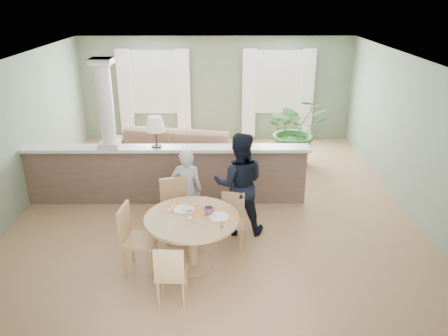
{
  "coord_description": "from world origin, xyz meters",
  "views": [
    {
      "loc": [
        0.13,
        -7.31,
        3.77
      ],
      "look_at": [
        0.17,
        -1.0,
        1.18
      ],
      "focal_mm": 35.0,
      "sensor_mm": 36.0,
      "label": 1
    }
  ],
  "objects_px": {
    "dining_table": "(193,227)",
    "houseplant": "(296,130)",
    "chair_far_man": "(232,217)",
    "chair_near": "(171,272)",
    "child_person": "(187,190)",
    "chair_side": "(134,236)",
    "chair_far_boy": "(175,206)",
    "sofa": "(170,155)",
    "man_person": "(239,184)"
  },
  "relations": [
    {
      "from": "dining_table",
      "to": "houseplant",
      "type": "bearing_deg",
      "value": 63.18
    },
    {
      "from": "houseplant",
      "to": "chair_far_man",
      "type": "bearing_deg",
      "value": -113.34
    },
    {
      "from": "dining_table",
      "to": "chair_near",
      "type": "xyz_separation_m",
      "value": [
        -0.23,
        -0.83,
        -0.16
      ]
    },
    {
      "from": "chair_near",
      "to": "child_person",
      "type": "distance_m",
      "value": 1.97
    },
    {
      "from": "dining_table",
      "to": "chair_side",
      "type": "bearing_deg",
      "value": -173.49
    },
    {
      "from": "child_person",
      "to": "chair_side",
      "type": "bearing_deg",
      "value": 62.44
    },
    {
      "from": "dining_table",
      "to": "chair_far_boy",
      "type": "height_order",
      "value": "chair_far_boy"
    },
    {
      "from": "chair_side",
      "to": "child_person",
      "type": "xyz_separation_m",
      "value": [
        0.66,
        1.22,
        0.14
      ]
    },
    {
      "from": "chair_far_man",
      "to": "chair_side",
      "type": "bearing_deg",
      "value": -146.73
    },
    {
      "from": "chair_far_boy",
      "to": "chair_near",
      "type": "relative_size",
      "value": 1.14
    },
    {
      "from": "chair_far_boy",
      "to": "houseplant",
      "type": "bearing_deg",
      "value": 38.19
    },
    {
      "from": "sofa",
      "to": "houseplant",
      "type": "relative_size",
      "value": 1.97
    },
    {
      "from": "chair_side",
      "to": "chair_far_boy",
      "type": "bearing_deg",
      "value": -20.24
    },
    {
      "from": "chair_side",
      "to": "chair_near",
      "type": "bearing_deg",
      "value": -134.25
    },
    {
      "from": "dining_table",
      "to": "chair_side",
      "type": "distance_m",
      "value": 0.83
    },
    {
      "from": "dining_table",
      "to": "man_person",
      "type": "relative_size",
      "value": 0.78
    },
    {
      "from": "chair_far_man",
      "to": "chair_far_boy",
      "type": "bearing_deg",
      "value": 172.58
    },
    {
      "from": "houseplant",
      "to": "dining_table",
      "type": "distance_m",
      "value": 4.7
    },
    {
      "from": "sofa",
      "to": "houseplant",
      "type": "height_order",
      "value": "houseplant"
    },
    {
      "from": "sofa",
      "to": "chair_far_man",
      "type": "distance_m",
      "value": 3.06
    },
    {
      "from": "child_person",
      "to": "chair_far_boy",
      "type": "bearing_deg",
      "value": 58.17
    },
    {
      "from": "dining_table",
      "to": "chair_near",
      "type": "distance_m",
      "value": 0.88
    },
    {
      "from": "dining_table",
      "to": "chair_side",
      "type": "height_order",
      "value": "chair_side"
    },
    {
      "from": "houseplant",
      "to": "chair_near",
      "type": "height_order",
      "value": "houseplant"
    },
    {
      "from": "chair_far_boy",
      "to": "chair_side",
      "type": "relative_size",
      "value": 0.97
    },
    {
      "from": "chair_near",
      "to": "man_person",
      "type": "relative_size",
      "value": 0.51
    },
    {
      "from": "sofa",
      "to": "chair_far_boy",
      "type": "relative_size",
      "value": 3.13
    },
    {
      "from": "sofa",
      "to": "chair_far_man",
      "type": "xyz_separation_m",
      "value": [
        1.28,
        -2.78,
        0.01
      ]
    },
    {
      "from": "sofa",
      "to": "man_person",
      "type": "height_order",
      "value": "man_person"
    },
    {
      "from": "child_person",
      "to": "man_person",
      "type": "distance_m",
      "value": 0.88
    },
    {
      "from": "chair_far_boy",
      "to": "child_person",
      "type": "relative_size",
      "value": 0.7
    },
    {
      "from": "child_person",
      "to": "chair_near",
      "type": "bearing_deg",
      "value": 88.98
    },
    {
      "from": "dining_table",
      "to": "man_person",
      "type": "bearing_deg",
      "value": 55.42
    },
    {
      "from": "chair_side",
      "to": "houseplant",
      "type": "bearing_deg",
      "value": -27.51
    },
    {
      "from": "dining_table",
      "to": "man_person",
      "type": "height_order",
      "value": "man_person"
    },
    {
      "from": "child_person",
      "to": "dining_table",
      "type": "bearing_deg",
      "value": 99.25
    },
    {
      "from": "chair_near",
      "to": "child_person",
      "type": "height_order",
      "value": "child_person"
    },
    {
      "from": "man_person",
      "to": "chair_far_man",
      "type": "bearing_deg",
      "value": 75.42
    },
    {
      "from": "chair_side",
      "to": "man_person",
      "type": "xyz_separation_m",
      "value": [
        1.52,
        1.1,
        0.3
      ]
    },
    {
      "from": "chair_far_boy",
      "to": "man_person",
      "type": "distance_m",
      "value": 1.09
    },
    {
      "from": "chair_side",
      "to": "child_person",
      "type": "bearing_deg",
      "value": -21.56
    },
    {
      "from": "chair_far_boy",
      "to": "man_person",
      "type": "height_order",
      "value": "man_person"
    },
    {
      "from": "chair_far_boy",
      "to": "chair_near",
      "type": "height_order",
      "value": "chair_far_boy"
    },
    {
      "from": "houseplant",
      "to": "chair_far_man",
      "type": "relative_size",
      "value": 1.87
    },
    {
      "from": "sofa",
      "to": "chair_near",
      "type": "relative_size",
      "value": 3.56
    },
    {
      "from": "sofa",
      "to": "man_person",
      "type": "xyz_separation_m",
      "value": [
        1.39,
        -2.4,
        0.41
      ]
    },
    {
      "from": "dining_table",
      "to": "chair_near",
      "type": "height_order",
      "value": "dining_table"
    },
    {
      "from": "sofa",
      "to": "chair_side",
      "type": "xyz_separation_m",
      "value": [
        -0.13,
        -3.5,
        0.11
      ]
    },
    {
      "from": "chair_near",
      "to": "chair_side",
      "type": "distance_m",
      "value": 0.95
    },
    {
      "from": "chair_near",
      "to": "man_person",
      "type": "bearing_deg",
      "value": -114.56
    }
  ]
}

